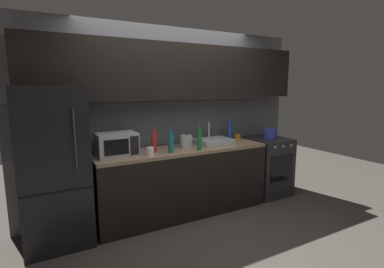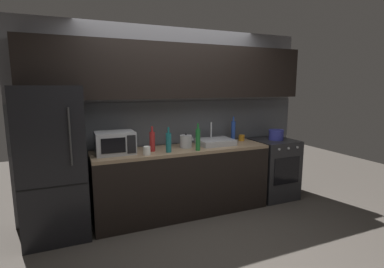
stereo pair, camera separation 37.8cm
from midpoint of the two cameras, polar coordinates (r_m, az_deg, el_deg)
ground_plane at (r=3.40m, az=2.25°, el=-20.78°), size 10.00×10.00×0.00m
back_wall at (r=4.02m, az=-6.51°, el=7.06°), size 4.07×0.44×2.50m
counter_run at (r=3.94m, az=-4.54°, el=-9.24°), size 2.33×0.60×0.90m
refrigerator at (r=3.52m, az=-28.37°, el=-5.75°), size 0.68×0.69×1.72m
oven_range at (r=4.73m, az=12.43°, el=-6.24°), size 0.60×0.62×0.90m
microwave at (r=3.56m, az=-17.61°, el=-1.96°), size 0.46×0.35×0.27m
sink_basin at (r=4.07m, az=1.67°, el=-1.48°), size 0.48×0.38×0.30m
kettle at (r=3.84m, az=-3.98°, el=-1.49°), size 0.19×0.16×0.19m
wine_bottle_green at (r=3.67m, az=-1.48°, el=-1.03°), size 0.06×0.06×0.35m
wine_bottle_red at (r=3.63m, az=-10.49°, el=-1.57°), size 0.07×0.07×0.31m
wine_bottle_blue at (r=4.37m, az=4.95°, el=0.75°), size 0.06×0.06×0.37m
wine_bottle_teal at (r=3.56m, az=-7.21°, el=-1.71°), size 0.07×0.07×0.31m
mug_white at (r=3.45m, az=-11.38°, el=-3.46°), size 0.09×0.09×0.10m
mug_amber at (r=4.43m, az=6.55°, el=-0.62°), size 0.09×0.09×0.09m
cooking_pot at (r=4.64m, az=12.88°, el=0.09°), size 0.22×0.22×0.15m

